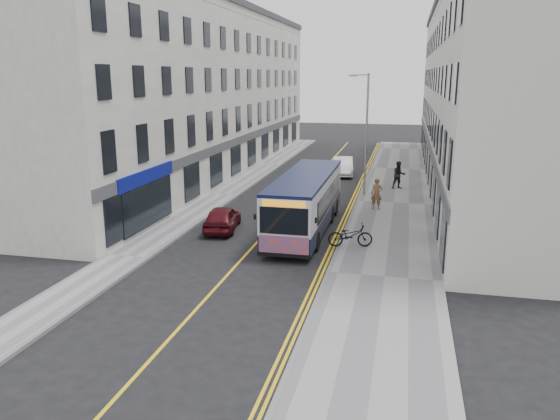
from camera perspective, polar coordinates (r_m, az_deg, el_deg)
The scene contains 17 objects.
ground at distance 24.39m, azimuth -3.89°, elevation -5.00°, with size 140.00×140.00×0.00m, color black.
pavement_east at distance 34.95m, azimuth 11.79°, elevation 0.68°, with size 4.50×64.00×0.12m, color gray.
pavement_west at distance 36.88m, azimuth -5.95°, elevation 1.59°, with size 2.00×64.00×0.12m, color gray.
kerb_east at distance 35.05m, azimuth 8.11°, elevation 0.89°, with size 0.18×64.00×0.13m, color slate.
kerb_west at distance 36.57m, azimuth -4.47°, elevation 1.53°, with size 0.18×64.00×0.13m, color slate.
road_centre_line at distance 35.61m, azimuth 1.69°, elevation 1.12°, with size 0.12×64.00×0.01m, color yellow.
road_dbl_yellow_inner at distance 35.11m, azimuth 7.38°, elevation 0.83°, with size 0.10×64.00×0.01m, color yellow.
road_dbl_yellow_outer at distance 35.09m, azimuth 7.70°, elevation 0.81°, with size 0.10×64.00×0.01m, color yellow.
terrace_east at distance 43.33m, azimuth 19.63°, elevation 11.31°, with size 6.00×46.00×13.00m, color silver.
terrace_west at distance 45.87m, azimuth -7.30°, elevation 12.09°, with size 6.00×46.00×13.00m, color silver.
streetlamp at distance 36.32m, azimuth 8.90°, elevation 8.22°, with size 1.32×0.18×8.00m.
city_bus at distance 27.97m, azimuth 2.69°, elevation 0.98°, with size 2.41×10.30×2.99m.
bicycle at distance 25.56m, azimuth 7.36°, elevation -2.64°, with size 0.72×2.07×1.09m, color black.
pedestrian_near at distance 32.83m, azimuth 10.07°, elevation 1.67°, with size 0.67×0.44×1.85m, color brown.
pedestrian_far at distance 39.11m, azimuth 12.31°, elevation 3.59°, with size 0.94×0.73×1.93m, color black.
car_white at distance 44.45m, azimuth 6.59°, elevation 4.56°, with size 1.53×4.38×1.44m, color white.
car_maroon at distance 28.61m, azimuth -6.04°, elevation -0.82°, with size 1.54×3.82×1.30m, color #4E0D14.
Camera 1 is at (6.78, -22.05, 7.92)m, focal length 35.00 mm.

